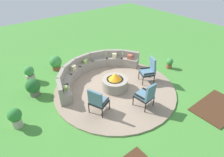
{
  "coord_description": "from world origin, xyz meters",
  "views": [
    {
      "loc": [
        -4.12,
        -5.03,
        4.84
      ],
      "look_at": [
        0.0,
        0.2,
        0.45
      ],
      "focal_mm": 30.56,
      "sensor_mm": 36.0,
      "label": 1
    }
  ],
  "objects_px": {
    "fire_pit": "(115,83)",
    "potted_plant_1": "(56,63)",
    "lounge_chair_front_left": "(98,100)",
    "lounge_chair_back_left": "(149,70)",
    "potted_plant_0": "(30,74)",
    "potted_plant_3": "(170,63)",
    "potted_plant_2": "(33,87)",
    "potted_plant_4": "(15,117)",
    "lounge_chair_front_right": "(146,95)",
    "curved_stone_bench": "(92,69)"
  },
  "relations": [
    {
      "from": "lounge_chair_front_left",
      "to": "potted_plant_3",
      "type": "distance_m",
      "value": 4.69
    },
    {
      "from": "potted_plant_3",
      "to": "lounge_chair_front_right",
      "type": "bearing_deg",
      "value": -157.31
    },
    {
      "from": "potted_plant_2",
      "to": "potted_plant_4",
      "type": "xyz_separation_m",
      "value": [
        -1.04,
        -1.32,
        0.01
      ]
    },
    {
      "from": "lounge_chair_front_right",
      "to": "potted_plant_3",
      "type": "relative_size",
      "value": 1.95
    },
    {
      "from": "potted_plant_3",
      "to": "lounge_chair_front_left",
      "type": "bearing_deg",
      "value": -174.13
    },
    {
      "from": "lounge_chair_back_left",
      "to": "lounge_chair_front_right",
      "type": "bearing_deg",
      "value": 153.88
    },
    {
      "from": "potted_plant_0",
      "to": "potted_plant_3",
      "type": "bearing_deg",
      "value": -28.16
    },
    {
      "from": "lounge_chair_front_left",
      "to": "potted_plant_2",
      "type": "height_order",
      "value": "lounge_chair_front_left"
    },
    {
      "from": "lounge_chair_front_right",
      "to": "potted_plant_3",
      "type": "xyz_separation_m",
      "value": [
        3.11,
        1.3,
        -0.3
      ]
    },
    {
      "from": "curved_stone_bench",
      "to": "lounge_chair_back_left",
      "type": "relative_size",
      "value": 3.94
    },
    {
      "from": "curved_stone_bench",
      "to": "lounge_chair_front_right",
      "type": "distance_m",
      "value": 3.12
    },
    {
      "from": "curved_stone_bench",
      "to": "lounge_chair_front_right",
      "type": "xyz_separation_m",
      "value": [
        0.31,
        -3.09,
        0.24
      ]
    },
    {
      "from": "fire_pit",
      "to": "potted_plant_2",
      "type": "relative_size",
      "value": 1.45
    },
    {
      "from": "lounge_chair_back_left",
      "to": "curved_stone_bench",
      "type": "bearing_deg",
      "value": 64.51
    },
    {
      "from": "potted_plant_2",
      "to": "curved_stone_bench",
      "type": "bearing_deg",
      "value": -4.55
    },
    {
      "from": "potted_plant_0",
      "to": "potted_plant_4",
      "type": "height_order",
      "value": "potted_plant_0"
    },
    {
      "from": "lounge_chair_front_left",
      "to": "potted_plant_0",
      "type": "height_order",
      "value": "lounge_chair_front_left"
    },
    {
      "from": "curved_stone_bench",
      "to": "potted_plant_3",
      "type": "relative_size",
      "value": 8.41
    },
    {
      "from": "lounge_chair_front_right",
      "to": "potted_plant_3",
      "type": "bearing_deg",
      "value": 16.5
    },
    {
      "from": "lounge_chair_front_left",
      "to": "potted_plant_0",
      "type": "relative_size",
      "value": 1.39
    },
    {
      "from": "curved_stone_bench",
      "to": "potted_plant_1",
      "type": "height_order",
      "value": "curved_stone_bench"
    },
    {
      "from": "curved_stone_bench",
      "to": "lounge_chair_front_right",
      "type": "height_order",
      "value": "lounge_chair_front_right"
    },
    {
      "from": "lounge_chair_back_left",
      "to": "potted_plant_0",
      "type": "relative_size",
      "value": 1.53
    },
    {
      "from": "potted_plant_1",
      "to": "potted_plant_2",
      "type": "relative_size",
      "value": 0.99
    },
    {
      "from": "potted_plant_2",
      "to": "potted_plant_4",
      "type": "height_order",
      "value": "potted_plant_2"
    },
    {
      "from": "lounge_chair_back_left",
      "to": "potted_plant_4",
      "type": "height_order",
      "value": "lounge_chair_back_left"
    },
    {
      "from": "lounge_chair_back_left",
      "to": "potted_plant_1",
      "type": "distance_m",
      "value": 4.5
    },
    {
      "from": "potted_plant_2",
      "to": "potted_plant_1",
      "type": "bearing_deg",
      "value": 41.0
    },
    {
      "from": "potted_plant_2",
      "to": "potted_plant_0",
      "type": "bearing_deg",
      "value": 78.51
    },
    {
      "from": "lounge_chair_front_left",
      "to": "lounge_chair_back_left",
      "type": "bearing_deg",
      "value": 72.29
    },
    {
      "from": "fire_pit",
      "to": "lounge_chair_front_left",
      "type": "distance_m",
      "value": 1.6
    },
    {
      "from": "curved_stone_bench",
      "to": "potted_plant_4",
      "type": "xyz_separation_m",
      "value": [
        -3.68,
        -1.11,
        0.06
      ]
    },
    {
      "from": "lounge_chair_front_left",
      "to": "potted_plant_2",
      "type": "distance_m",
      "value": 2.86
    },
    {
      "from": "potted_plant_2",
      "to": "lounge_chair_front_right",
      "type": "bearing_deg",
      "value": -48.27
    },
    {
      "from": "potted_plant_4",
      "to": "fire_pit",
      "type": "bearing_deg",
      "value": -6.11
    },
    {
      "from": "potted_plant_3",
      "to": "potted_plant_4",
      "type": "bearing_deg",
      "value": 174.5
    },
    {
      "from": "lounge_chair_front_left",
      "to": "potted_plant_2",
      "type": "bearing_deg",
      "value": -173.66
    },
    {
      "from": "potted_plant_2",
      "to": "potted_plant_3",
      "type": "bearing_deg",
      "value": -18.32
    },
    {
      "from": "lounge_chair_front_left",
      "to": "curved_stone_bench",
      "type": "bearing_deg",
      "value": 128.31
    },
    {
      "from": "lounge_chair_back_left",
      "to": "potted_plant_0",
      "type": "bearing_deg",
      "value": 75.65
    },
    {
      "from": "fire_pit",
      "to": "lounge_chair_front_left",
      "type": "bearing_deg",
      "value": -151.51
    },
    {
      "from": "lounge_chair_front_right",
      "to": "potted_plant_4",
      "type": "distance_m",
      "value": 4.45
    },
    {
      "from": "curved_stone_bench",
      "to": "potted_plant_3",
      "type": "bearing_deg",
      "value": -27.74
    },
    {
      "from": "fire_pit",
      "to": "potted_plant_1",
      "type": "relative_size",
      "value": 1.47
    },
    {
      "from": "fire_pit",
      "to": "lounge_chair_back_left",
      "type": "relative_size",
      "value": 0.94
    },
    {
      "from": "curved_stone_bench",
      "to": "potted_plant_1",
      "type": "relative_size",
      "value": 6.16
    },
    {
      "from": "curved_stone_bench",
      "to": "potted_plant_3",
      "type": "xyz_separation_m",
      "value": [
        3.41,
        -1.79,
        -0.06
      ]
    },
    {
      "from": "lounge_chair_front_left",
      "to": "potted_plant_3",
      "type": "bearing_deg",
      "value": 72.79
    },
    {
      "from": "curved_stone_bench",
      "to": "potted_plant_3",
      "type": "distance_m",
      "value": 3.86
    },
    {
      "from": "potted_plant_0",
      "to": "potted_plant_4",
      "type": "distance_m",
      "value": 2.74
    }
  ]
}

